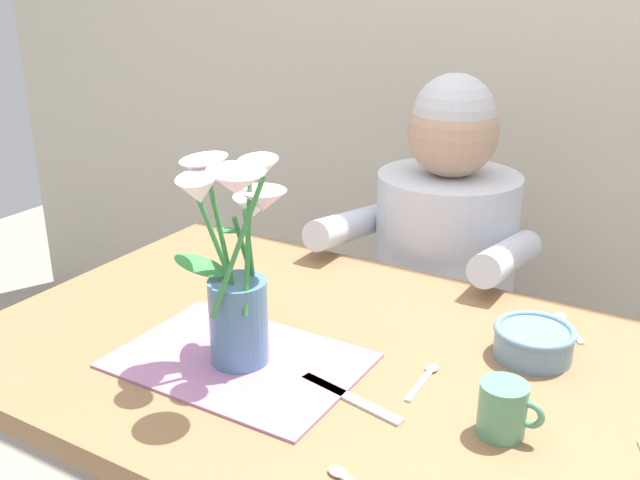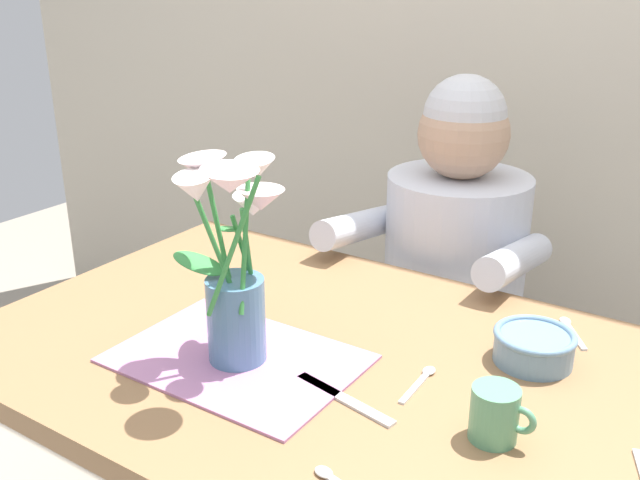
% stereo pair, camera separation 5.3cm
% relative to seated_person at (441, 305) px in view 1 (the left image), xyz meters
% --- Properties ---
extents(wood_panel_backdrop, '(4.00, 0.10, 2.50)m').
position_rel_seated_person_xyz_m(wood_panel_backdrop, '(0.01, 0.43, 0.69)').
color(wood_panel_backdrop, beige).
rests_on(wood_panel_backdrop, ground_plane).
extents(dining_table, '(1.20, 0.80, 0.74)m').
position_rel_seated_person_xyz_m(dining_table, '(0.01, -0.62, 0.08)').
color(dining_table, olive).
rests_on(dining_table, ground_plane).
extents(seated_person, '(0.45, 0.47, 1.14)m').
position_rel_seated_person_xyz_m(seated_person, '(0.00, 0.00, 0.00)').
color(seated_person, '#4C4C56').
rests_on(seated_person, ground_plane).
extents(striped_placemat, '(0.40, 0.28, 0.00)m').
position_rel_seated_person_xyz_m(striped_placemat, '(-0.08, -0.72, 0.18)').
color(striped_placemat, '#B275A3').
rests_on(striped_placemat, dining_table).
extents(flower_vase, '(0.23, 0.26, 0.36)m').
position_rel_seated_person_xyz_m(flower_vase, '(-0.08, -0.72, 0.36)').
color(flower_vase, teal).
rests_on(flower_vase, dining_table).
extents(ceramic_bowl, '(0.14, 0.14, 0.06)m').
position_rel_seated_person_xyz_m(ceramic_bowl, '(0.33, -0.45, 0.21)').
color(ceramic_bowl, '#6689A8').
rests_on(ceramic_bowl, dining_table).
extents(dinner_knife, '(0.19, 0.05, 0.00)m').
position_rel_seated_person_xyz_m(dinner_knife, '(0.13, -0.72, 0.18)').
color(dinner_knife, silver).
rests_on(dinner_knife, dining_table).
extents(coffee_cup, '(0.09, 0.07, 0.08)m').
position_rel_seated_person_xyz_m(coffee_cup, '(0.36, -0.69, 0.22)').
color(coffee_cup, '#569970').
rests_on(coffee_cup, dining_table).
extents(spoon_1, '(0.02, 0.12, 0.01)m').
position_rel_seated_person_xyz_m(spoon_1, '(0.21, -0.61, 0.18)').
color(spoon_1, silver).
rests_on(spoon_1, dining_table).
extents(spoon_4, '(0.08, 0.11, 0.01)m').
position_rel_seated_person_xyz_m(spoon_4, '(0.35, -0.30, 0.18)').
color(spoon_4, silver).
rests_on(spoon_4, dining_table).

